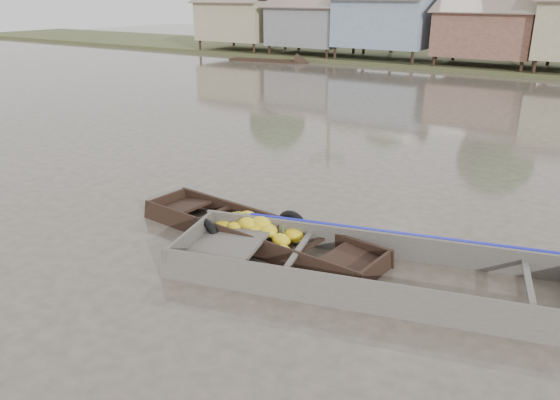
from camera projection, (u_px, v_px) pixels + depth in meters
The scene contains 3 objects.
ground at pixel (271, 262), 9.84m from camera, with size 120.00×120.00×0.00m, color #464136.
banana_boat at pixel (253, 232), 10.71m from camera, with size 5.42×1.69×0.76m.
viewer_boat at pixel (407, 282), 9.01m from camera, with size 8.24×4.10×0.64m.
Camera 1 is at (5.01, -7.25, 4.54)m, focal length 35.00 mm.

